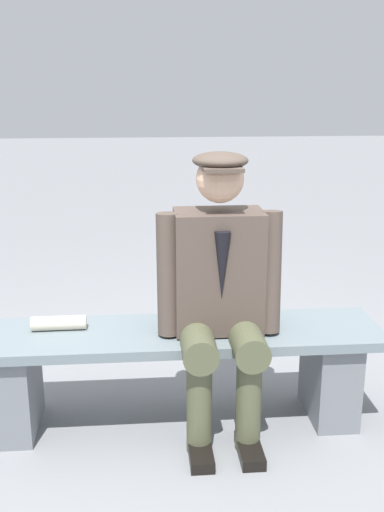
{
  "coord_description": "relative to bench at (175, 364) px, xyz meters",
  "views": [
    {
      "loc": [
        0.14,
        2.54,
        1.55
      ],
      "look_at": [
        -0.08,
        0.0,
        0.81
      ],
      "focal_mm": 42.54,
      "sensor_mm": 36.0,
      "label": 1
    }
  ],
  "objects": [
    {
      "name": "ground_plane",
      "position": [
        0.0,
        0.0,
        -0.3
      ],
      "size": [
        30.0,
        30.0,
        0.0
      ],
      "primitive_type": "plane",
      "color": "gray"
    },
    {
      "name": "seated_man",
      "position": [
        -0.19,
        0.06,
        0.39
      ],
      "size": [
        0.56,
        0.54,
        1.27
      ],
      "color": "#4F4139",
      "rests_on": "ground"
    },
    {
      "name": "rolled_magazine",
      "position": [
        0.52,
        -0.05,
        0.2
      ],
      "size": [
        0.25,
        0.07,
        0.07
      ],
      "primitive_type": "cylinder",
      "rotation": [
        0.0,
        1.57,
        0.01
      ],
      "color": "beige",
      "rests_on": "bench"
    },
    {
      "name": "bench",
      "position": [
        0.0,
        0.0,
        0.0
      ],
      "size": [
        1.89,
        0.43,
        0.46
      ],
      "color": "slate",
      "rests_on": "ground"
    }
  ]
}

